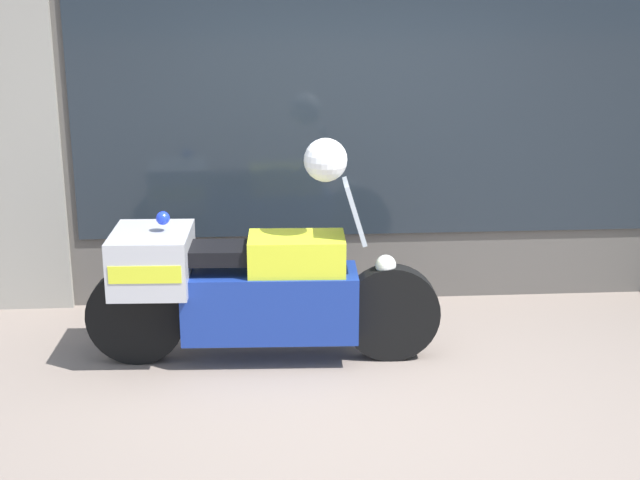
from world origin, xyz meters
name	(u,v)px	position (x,y,z in m)	size (l,w,h in m)	color
ground_plane	(379,401)	(0.00, 0.00, 0.00)	(60.00, 60.00, 0.00)	gray
shop_building	(287,33)	(-0.48, 2.00, 2.09)	(6.55, 0.55, 4.16)	#56514C
window_display	(404,235)	(0.47, 2.03, 0.46)	(5.00, 0.30, 1.90)	slate
paramedic_motorcycle	(241,286)	(-0.84, 0.68, 0.53)	(2.36, 0.65, 1.23)	black
white_helmet	(326,160)	(-0.28, 0.65, 1.37)	(0.28, 0.28, 0.28)	white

